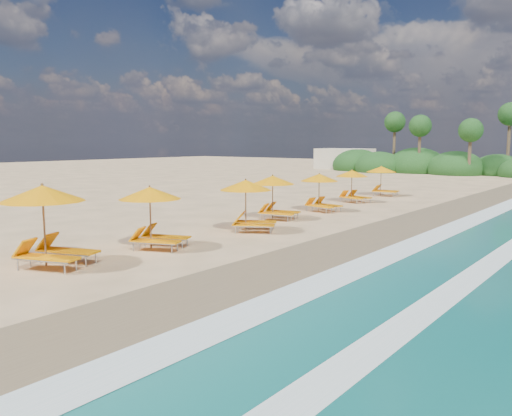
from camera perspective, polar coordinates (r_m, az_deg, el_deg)
name	(u,v)px	position (r m, az deg, el deg)	size (l,w,h in m)	color
ground	(256,238)	(20.45, 0.00, -3.34)	(160.00, 160.00, 0.00)	#D8B27F
wet_sand	(346,251)	(18.30, 9.94, -4.72)	(4.00, 160.00, 0.01)	olive
surf_foam	(422,261)	(17.22, 17.91, -5.66)	(4.00, 160.00, 0.01)	white
station_2	(49,220)	(16.82, -21.98, -1.25)	(3.31, 3.26, 2.57)	olive
station_3	(155,213)	(18.62, -11.18, -0.57)	(2.96, 2.93, 2.28)	olive
station_4	(250,202)	(21.73, -0.69, 0.69)	(3.05, 3.05, 2.26)	olive
station_5	(276,194)	(25.19, 2.21, 1.54)	(2.68, 2.57, 2.21)	olive
station_6	(321,190)	(28.27, 7.27, 2.02)	(2.49, 2.37, 2.11)	olive
station_7	(354,184)	(32.80, 10.78, 2.65)	(2.57, 2.49, 2.07)	olive
station_8	(383,179)	(37.20, 13.95, 3.16)	(2.54, 2.42, 2.12)	olive
treeline	(424,165)	(65.32, 18.14, 4.59)	(25.80, 8.80, 9.74)	#163D14
beach_building	(345,159)	(72.52, 9.82, 5.42)	(7.00, 5.00, 2.80)	beige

